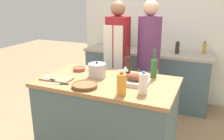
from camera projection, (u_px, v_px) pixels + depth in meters
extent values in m
cube|color=#4C666B|center=(108.00, 120.00, 2.71)|extent=(1.45, 0.83, 0.90)
cube|color=#A37042|center=(107.00, 82.00, 2.57)|extent=(1.49, 0.86, 0.04)
cube|color=#4C666B|center=(146.00, 78.00, 4.15)|extent=(2.07, 0.58, 0.88)
cube|color=#ADA393|center=(147.00, 52.00, 4.02)|extent=(2.14, 0.60, 0.04)
cube|color=silver|center=(153.00, 27.00, 4.21)|extent=(2.64, 0.10, 2.55)
cube|color=#BCBCC1|center=(135.00, 82.00, 2.44)|extent=(0.30, 0.23, 0.04)
ellipsoid|color=brown|center=(135.00, 77.00, 2.43)|extent=(0.19, 0.14, 0.08)
cylinder|color=brown|center=(85.00, 86.00, 2.36)|extent=(0.24, 0.24, 0.03)
torus|color=brown|center=(85.00, 84.00, 2.36)|extent=(0.26, 0.26, 0.02)
cube|color=#AD7F51|center=(57.00, 79.00, 2.58)|extent=(0.34, 0.18, 0.02)
cylinder|color=#B7B7BC|center=(97.00, 71.00, 2.66)|extent=(0.20, 0.20, 0.14)
cylinder|color=#B7B7BC|center=(97.00, 64.00, 2.63)|extent=(0.20, 0.20, 0.01)
sphere|color=black|center=(97.00, 63.00, 2.63)|extent=(0.02, 0.02, 0.02)
cylinder|color=#A84C38|center=(79.00, 69.00, 2.89)|extent=(0.14, 0.14, 0.03)
torus|color=#A84C38|center=(79.00, 68.00, 2.89)|extent=(0.15, 0.15, 0.02)
cylinder|color=orange|center=(121.00, 84.00, 2.16)|extent=(0.09, 0.09, 0.20)
cylinder|color=red|center=(122.00, 73.00, 2.13)|extent=(0.04, 0.04, 0.02)
cylinder|color=white|center=(143.00, 83.00, 2.19)|extent=(0.08, 0.08, 0.20)
cylinder|color=#3360B2|center=(144.00, 73.00, 2.16)|extent=(0.04, 0.04, 0.02)
cylinder|color=#381E19|center=(128.00, 65.00, 2.79)|extent=(0.07, 0.07, 0.19)
cone|color=#381E19|center=(128.00, 56.00, 2.76)|extent=(0.07, 0.07, 0.04)
cylinder|color=#381E19|center=(128.00, 51.00, 2.74)|extent=(0.03, 0.03, 0.08)
cylinder|color=#28662D|center=(154.00, 69.00, 2.63)|extent=(0.07, 0.07, 0.20)
cone|color=#28662D|center=(154.00, 59.00, 2.60)|extent=(0.07, 0.07, 0.04)
cylinder|color=#28662D|center=(155.00, 53.00, 2.58)|extent=(0.03, 0.03, 0.08)
cylinder|color=silver|center=(125.00, 77.00, 2.68)|extent=(0.06, 0.06, 0.00)
cylinder|color=silver|center=(125.00, 74.00, 2.67)|extent=(0.01, 0.01, 0.07)
cone|color=silver|center=(125.00, 68.00, 2.65)|extent=(0.07, 0.07, 0.06)
cube|color=#B7B7BC|center=(53.00, 83.00, 2.46)|extent=(0.15, 0.07, 0.01)
cube|color=black|center=(64.00, 84.00, 2.44)|extent=(0.10, 0.05, 0.01)
cube|color=#B7B7BC|center=(47.00, 78.00, 2.58)|extent=(0.12, 0.06, 0.01)
cube|color=black|center=(53.00, 80.00, 2.52)|extent=(0.07, 0.05, 0.01)
cube|color=#333842|center=(124.00, 46.00, 4.27)|extent=(0.18, 0.14, 0.05)
cylinder|color=#B7B7BC|center=(123.00, 42.00, 4.26)|extent=(0.13, 0.13, 0.10)
cube|color=#333842|center=(127.00, 40.00, 4.22)|extent=(0.05, 0.08, 0.16)
cube|color=#333842|center=(124.00, 33.00, 4.20)|extent=(0.17, 0.08, 0.08)
cylinder|color=#332D28|center=(177.00, 48.00, 3.77)|extent=(0.07, 0.07, 0.18)
cylinder|color=black|center=(178.00, 42.00, 3.74)|extent=(0.03, 0.03, 0.02)
cylinder|color=#B28E2D|center=(204.00, 48.00, 3.75)|extent=(0.05, 0.05, 0.19)
cylinder|color=black|center=(205.00, 42.00, 3.72)|extent=(0.02, 0.02, 0.02)
cylinder|color=maroon|center=(108.00, 45.00, 4.20)|extent=(0.06, 0.06, 0.11)
cylinder|color=black|center=(108.00, 41.00, 4.18)|extent=(0.03, 0.03, 0.02)
cube|color=beige|center=(117.00, 92.00, 3.56)|extent=(0.29, 0.20, 0.84)
cylinder|color=maroon|center=(118.00, 42.00, 3.33)|extent=(0.36, 0.36, 0.70)
sphere|color=#996B4C|center=(118.00, 8.00, 3.20)|extent=(0.20, 0.20, 0.20)
cube|color=silver|center=(113.00, 58.00, 3.24)|extent=(0.28, 0.02, 0.89)
cube|color=beige|center=(147.00, 95.00, 3.46)|extent=(0.27, 0.20, 0.85)
cylinder|color=#663360|center=(149.00, 42.00, 3.23)|extent=(0.32, 0.32, 0.71)
sphere|color=#DBAD89|center=(151.00, 8.00, 3.09)|extent=(0.21, 0.21, 0.21)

